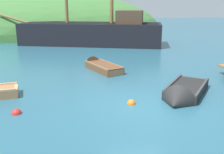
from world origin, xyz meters
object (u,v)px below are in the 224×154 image
Objects in this scene: sailing_ship at (93,36)px; buoy_red at (17,114)px; buoy_orange at (131,104)px; rowboat_near_dock at (99,67)px; rowboat_outer_left at (183,94)px.

sailing_ship is 15.53m from buoy_red.
buoy_red is (-3.95, -0.13, 0.00)m from buoy_orange.
sailing_ship is 47.22× the size of buoy_orange.
sailing_ship is 14.79m from buoy_orange.
rowboat_near_dock is at bearing 57.22° from buoy_red.
sailing_ship reaches higher than rowboat_near_dock.
buoy_red is at bearing 126.53° from rowboat_near_dock.
buoy_orange is (0.40, -5.38, -0.11)m from rowboat_near_dock.
buoy_red is at bearing -46.34° from rowboat_outer_left.
buoy_orange is 3.95m from buoy_red.
sailing_ship reaches higher than buoy_orange.
rowboat_near_dock is 10.63× the size of buoy_orange.
buoy_orange is at bearing -42.87° from rowboat_outer_left.
rowboat_outer_left is at bearing -174.13° from rowboat_near_dock.
buoy_orange is 0.95× the size of buoy_red.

